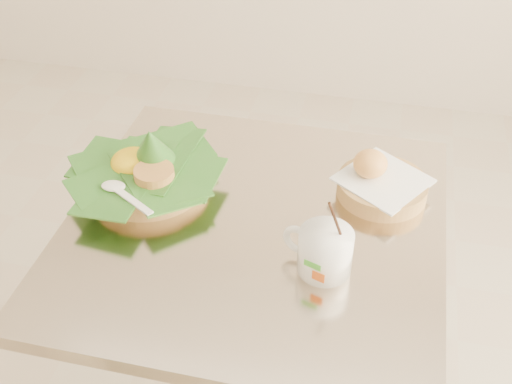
% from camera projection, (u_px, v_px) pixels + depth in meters
% --- Properties ---
extents(cafe_table, '(0.70, 0.70, 0.75)m').
position_uv_depth(cafe_table, '(255.00, 302.00, 1.34)').
color(cafe_table, gray).
rests_on(cafe_table, floor).
extents(rice_basket, '(0.29, 0.29, 0.15)m').
position_uv_depth(rice_basket, '(147.00, 169.00, 1.27)').
color(rice_basket, tan).
rests_on(rice_basket, cafe_table).
extents(bread_basket, '(0.21, 0.21, 0.09)m').
position_uv_depth(bread_basket, '(380.00, 183.00, 1.25)').
color(bread_basket, tan).
rests_on(bread_basket, cafe_table).
extents(coffee_mug, '(0.13, 0.10, 0.16)m').
position_uv_depth(coffee_mug, '(324.00, 250.00, 1.08)').
color(coffee_mug, white).
rests_on(coffee_mug, cafe_table).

